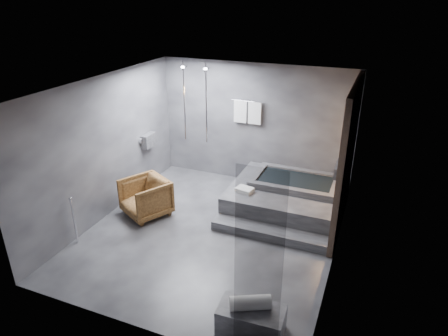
% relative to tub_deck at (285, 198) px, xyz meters
% --- Properties ---
extents(room, '(5.00, 5.04, 2.82)m').
position_rel_tub_deck_xyz_m(room, '(-0.65, -1.21, 1.48)').
color(room, '#2A2A2C').
rests_on(room, ground).
extents(tub_deck, '(2.20, 2.00, 0.50)m').
position_rel_tub_deck_xyz_m(tub_deck, '(0.00, 0.00, 0.00)').
color(tub_deck, '#2E2E31').
rests_on(tub_deck, ground).
extents(tub_step, '(2.20, 0.36, 0.18)m').
position_rel_tub_deck_xyz_m(tub_step, '(0.00, -1.18, -0.16)').
color(tub_step, '#2E2E31').
rests_on(tub_step, ground).
extents(concrete_bench, '(0.90, 0.53, 0.39)m').
position_rel_tub_deck_xyz_m(concrete_bench, '(0.40, -3.44, -0.05)').
color(concrete_bench, '#37373A').
rests_on(concrete_bench, ground).
extents(driftwood_chair, '(1.14, 1.15, 0.78)m').
position_rel_tub_deck_xyz_m(driftwood_chair, '(-2.56, -1.31, 0.14)').
color(driftwood_chair, '#432810').
rests_on(driftwood_chair, ground).
extents(rolled_towel, '(0.57, 0.41, 0.19)m').
position_rel_tub_deck_xyz_m(rolled_towel, '(0.38, -3.44, 0.24)').
color(rolled_towel, white).
rests_on(rolled_towel, concrete_bench).
extents(deck_towel, '(0.37, 0.30, 0.09)m').
position_rel_tub_deck_xyz_m(deck_towel, '(-0.72, -0.53, 0.29)').
color(deck_towel, white).
rests_on(deck_towel, tub_deck).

